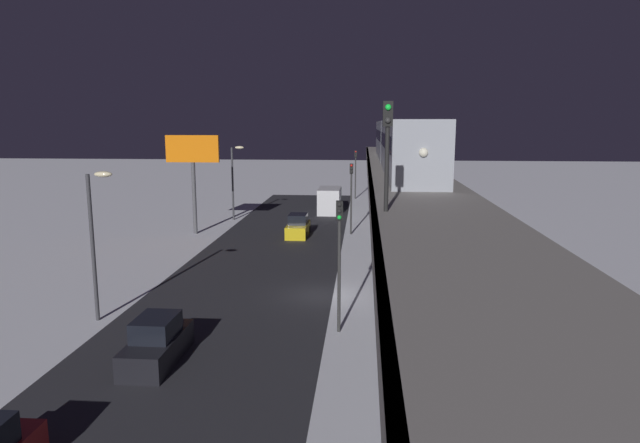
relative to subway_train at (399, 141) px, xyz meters
The scene contains 14 objects.
ground_plane 16.90m from the subway_train, 68.95° to the left, with size 240.00×240.00×0.00m, color white.
avenue_asphalt 18.91m from the subway_train, 53.77° to the left, with size 11.00×91.09×0.01m, color #28282D.
elevated_railway 13.88m from the subway_train, 89.62° to the left, with size 5.00×91.09×6.74m.
subway_train is the anchor object (origin of this frame).
rail_signal 24.45m from the subway_train, 85.45° to the left, with size 0.36×0.41×4.00m.
sedan_yellow 12.10m from the subway_train, 22.83° to the right, with size 1.91×4.45×1.97m.
sedan_black 27.01m from the subway_train, 63.92° to the left, with size 1.80×4.49×1.97m.
box_truck 20.16m from the subway_train, 69.56° to the right, with size 2.40×7.40×2.80m.
traffic_light_near 20.11m from the subway_train, 78.61° to the left, with size 0.32×0.44×6.40m.
traffic_light_mid 7.49m from the subway_train, 50.67° to the right, with size 0.32×0.44×6.40m.
traffic_light_far 29.30m from the subway_train, 82.31° to the right, with size 0.32×0.44×6.40m.
commercial_billboard 18.55m from the subway_train, 12.27° to the right, with size 4.80×0.36×8.90m.
street_lamp_near 24.86m from the subway_train, 49.23° to the left, with size 1.35×0.44×7.65m.
street_lamp_far 20.02m from the subway_train, 35.34° to the right, with size 1.35×0.44×7.65m.
Camera 1 is at (-2.47, 31.13, 9.97)m, focal length 31.14 mm.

